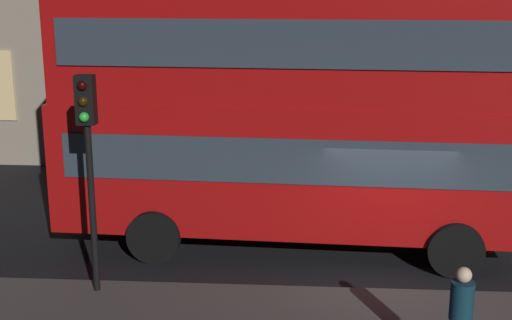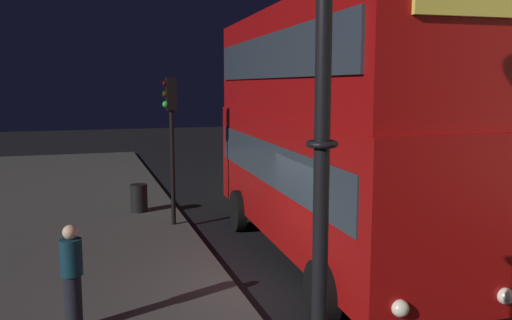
# 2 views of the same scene
# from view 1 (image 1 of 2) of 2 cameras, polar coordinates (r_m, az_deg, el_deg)

# --- Properties ---
(ground_plane) EXTENTS (80.00, 80.00, 0.00)m
(ground_plane) POSITION_cam_1_polar(r_m,az_deg,el_deg) (13.93, 10.55, -9.62)
(ground_plane) COLOR black
(double_decker_bus) EXTENTS (9.94, 3.24, 5.47)m
(double_decker_bus) POSITION_cam_1_polar(r_m,az_deg,el_deg) (14.66, 2.89, 4.36)
(double_decker_bus) COLOR #9E0C0C
(double_decker_bus) RESTS_ON ground
(traffic_light_near_kerb) EXTENTS (0.32, 0.36, 3.93)m
(traffic_light_near_kerb) POSITION_cam_1_polar(r_m,az_deg,el_deg) (12.48, -13.45, 1.67)
(traffic_light_near_kerb) COLOR black
(traffic_light_near_kerb) RESTS_ON sidewalk_slab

